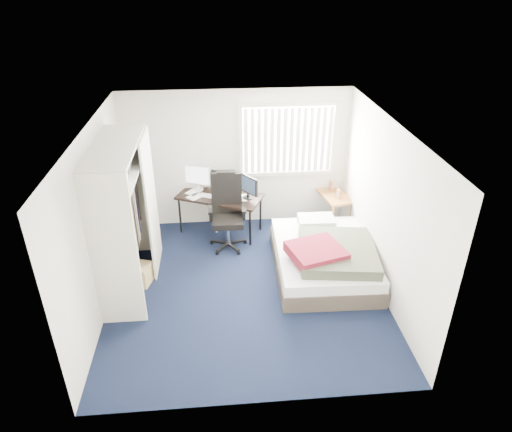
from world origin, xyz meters
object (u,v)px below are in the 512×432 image
object	(u,v)px
office_chair	(227,218)
desk	(220,193)
bed	(325,257)
nightstand	(333,197)

from	to	relation	value
office_chair	desk	bearing A→B (deg)	101.85
desk	bed	xyz separation A→B (m)	(1.59, -1.46, -0.47)
desk	nightstand	world-z (taller)	desk
office_chair	nightstand	bearing A→B (deg)	16.42
nightstand	office_chair	bearing A→B (deg)	-163.58
desk	nightstand	xyz separation A→B (m)	(2.07, 0.10, -0.21)
desk	nightstand	distance (m)	2.09
desk	office_chair	size ratio (longest dim) A/B	1.22
desk	bed	bearing A→B (deg)	-42.70
office_chair	bed	world-z (taller)	office_chair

